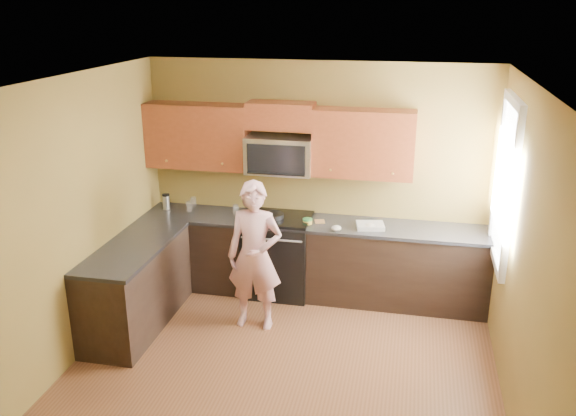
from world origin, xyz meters
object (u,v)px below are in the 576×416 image
(microwave, at_px, (280,172))
(woman, at_px, (255,256))
(stove, at_px, (278,255))
(frying_pan, at_px, (273,218))
(butter_tub, at_px, (307,224))
(travel_mug, at_px, (167,209))

(microwave, distance_m, woman, 1.15)
(microwave, bearing_deg, stove, -90.00)
(frying_pan, distance_m, butter_tub, 0.41)
(butter_tub, bearing_deg, stove, 168.50)
(microwave, distance_m, frying_pan, 0.53)
(travel_mug, bearing_deg, microwave, 1.92)
(frying_pan, xyz_separation_m, butter_tub, (0.41, -0.04, -0.03))
(microwave, xyz_separation_m, butter_tub, (0.36, -0.20, -0.53))
(woman, xyz_separation_m, travel_mug, (-1.35, 0.90, 0.12))
(stove, relative_size, butter_tub, 8.66)
(butter_tub, bearing_deg, woman, -119.38)
(stove, distance_m, frying_pan, 0.48)
(frying_pan, xyz_separation_m, travel_mug, (-1.36, 0.11, -0.03))
(stove, bearing_deg, butter_tub, -11.50)
(stove, relative_size, microwave, 1.25)
(woman, relative_size, travel_mug, 8.42)
(frying_pan, bearing_deg, travel_mug, -166.75)
(microwave, relative_size, travel_mug, 3.99)
(butter_tub, bearing_deg, frying_pan, 174.64)
(microwave, height_order, butter_tub, microwave)
(frying_pan, bearing_deg, woman, -72.94)
(woman, bearing_deg, stove, 85.94)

